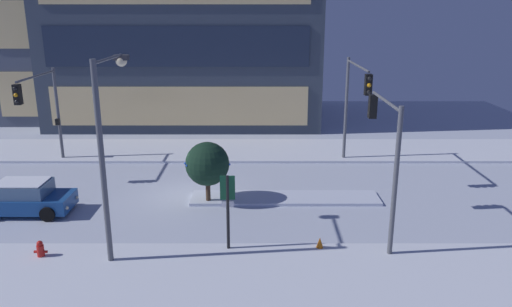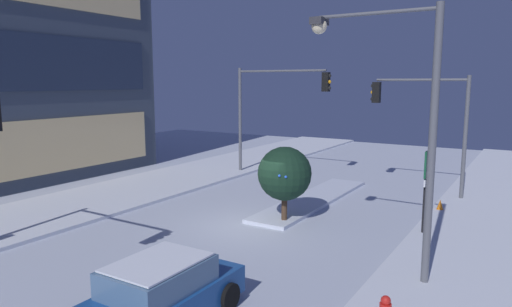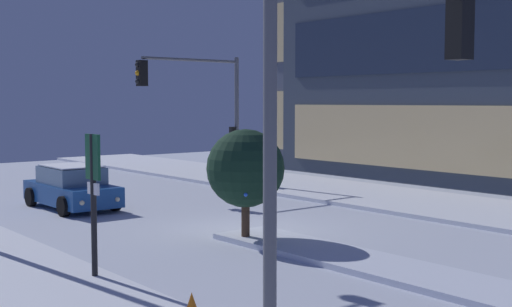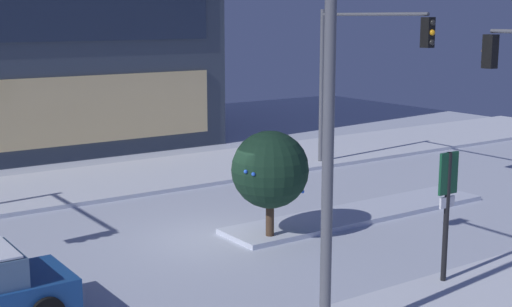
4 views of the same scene
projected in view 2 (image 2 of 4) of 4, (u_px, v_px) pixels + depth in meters
ground at (252, 226)px, 17.39m from camera, size 52.00×52.00×0.00m
curb_strip_near at (486, 268)px, 13.26m from camera, size 52.00×5.20×0.14m
curb_strip_far at (107, 197)px, 21.49m from camera, size 52.00×5.20×0.14m
median_strip at (313, 199)px, 21.04m from camera, size 9.00×1.80×0.14m
car_near at (159, 295)px, 10.19m from camera, size 4.31×2.04×1.49m
traffic_light_corner_near_right at (424, 112)px, 21.40m from camera, size 0.32×4.47×5.66m
traffic_light_corner_far_right at (274, 100)px, 25.89m from camera, size 0.32×5.77×6.16m
street_lamp_arched at (394, 103)px, 12.05m from camera, size 0.56×3.51×7.28m
parking_info_sign at (426, 182)px, 15.95m from camera, size 0.55×0.12×3.02m
decorated_tree_median at (285, 174)px, 17.45m from camera, size 2.11×2.04×2.96m
construction_cone at (440, 206)px, 19.14m from camera, size 0.36×0.36×0.55m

